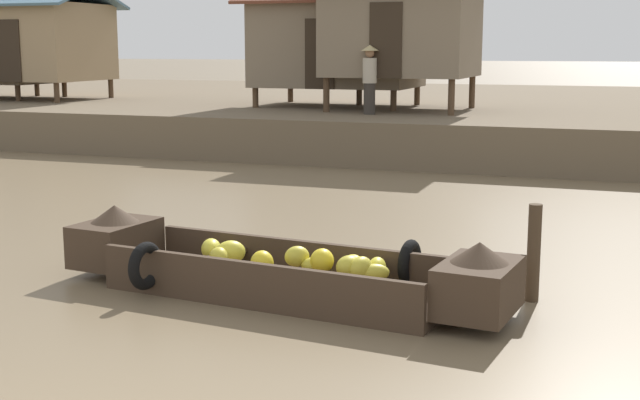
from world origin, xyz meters
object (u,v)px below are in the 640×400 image
banana_boat (281,269)px  stilt_house_mid_right (338,41)px  vendor_person (370,76)px  stilt_house_mid_left (43,40)px  stilt_house_right (403,27)px  mooring_post (534,253)px

banana_boat → stilt_house_mid_right: stilt_house_mid_right is taller
vendor_person → banana_boat: bearing=-77.7°
stilt_house_mid_left → stilt_house_right: 11.57m
stilt_house_mid_left → banana_boat: bearing=-45.8°
vendor_person → stilt_house_right: bearing=78.2°
vendor_person → mooring_post: size_ratio=1.60×
stilt_house_mid_right → mooring_post: bearing=-63.5°
banana_boat → stilt_house_mid_right: 15.19m
stilt_house_mid_left → vendor_person: (11.19, -2.35, -0.89)m
banana_boat → mooring_post: mooring_post is taller
stilt_house_mid_right → vendor_person: (1.66, -2.53, -0.85)m
stilt_house_right → vendor_person: size_ratio=2.57×
stilt_house_right → banana_boat: bearing=-80.6°
stilt_house_right → mooring_post: (4.79, -12.81, -2.63)m
banana_boat → mooring_post: bearing=16.0°
stilt_house_mid_right → vendor_person: stilt_house_mid_right is taller
banana_boat → vendor_person: size_ratio=3.10×
stilt_house_mid_left → vendor_person: bearing=-11.8°
stilt_house_mid_left → mooring_post: 21.29m
stilt_house_mid_left → stilt_house_mid_right: stilt_house_mid_right is taller
banana_boat → vendor_person: vendor_person is taller
banana_boat → mooring_post: (2.56, 0.73, 0.22)m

